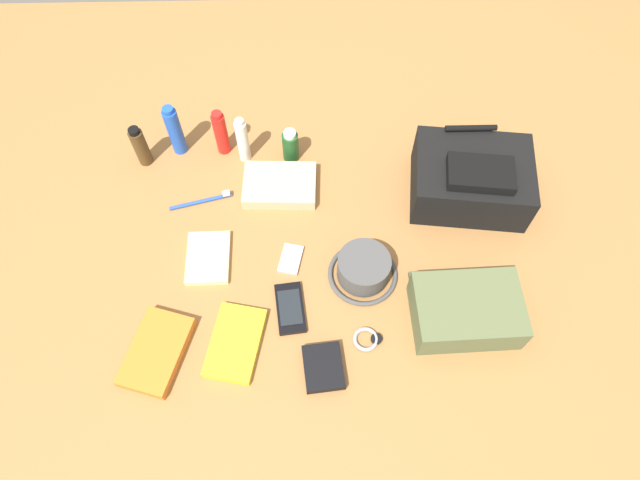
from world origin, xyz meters
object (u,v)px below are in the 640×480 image
cell_phone (290,308)px  toothpaste_tube (243,140)px  bucket_hat (363,269)px  backpack (471,179)px  notepad (208,258)px  toiletry_pouch (466,309)px  toothbrush (205,200)px  deodorant_spray (175,130)px  wristwatch (367,339)px  travel_guidebook (235,343)px  folded_towel (280,185)px  wallet (324,367)px  paperback_novel (157,352)px  media_player (291,259)px  cologne_bottle (140,146)px  shampoo_bottle (291,146)px  sunscreen_spray (221,133)px

cell_phone → toothpaste_tube: bearing=105.3°
bucket_hat → cell_phone: bearing=-154.1°
backpack → notepad: (-0.70, -0.19, -0.06)m
toiletry_pouch → toothbrush: size_ratio=1.51×
deodorant_spray → wristwatch: bearing=-49.6°
toothpaste_tube → travel_guidebook: size_ratio=0.77×
travel_guidebook → notepad: 0.25m
bucket_hat → toothpaste_tube: 0.50m
folded_towel → deodorant_spray: bearing=153.1°
wallet → folded_towel: bearing=96.1°
notepad → deodorant_spray: bearing=105.5°
wristwatch → toothbrush: toothbrush is taller
wallet → cell_phone: bearing=111.9°
paperback_novel → folded_towel: 0.55m
backpack → wristwatch: bearing=-125.7°
deodorant_spray → media_player: size_ratio=1.84×
wristwatch → cologne_bottle: bearing=137.3°
backpack → shampoo_bottle: size_ratio=3.05×
backpack → wristwatch: backpack is taller
backpack → notepad: bearing=-164.7°
sunscreen_spray → shampoo_bottle: 0.20m
wristwatch → notepad: notepad is taller
sunscreen_spray → toothpaste_tube: 0.07m
bucket_hat → deodorant_spray: bearing=140.2°
deodorant_spray → folded_towel: (0.29, -0.15, -0.06)m
backpack → travel_guidebook: size_ratio=1.63×
toiletry_pouch → folded_towel: toiletry_pouch is taller
wristwatch → folded_towel: size_ratio=0.36×
toiletry_pouch → travel_guidebook: bearing=-174.0°
backpack → sunscreen_spray: backpack is taller
folded_towel → toiletry_pouch: bearing=-40.9°
travel_guidebook → media_player: size_ratio=2.19×
backpack → sunscreen_spray: 0.70m
wristwatch → wallet: wallet is taller
paperback_novel → wristwatch: paperback_novel is taller
cologne_bottle → notepad: 0.39m
travel_guidebook → deodorant_spray: bearing=107.7°
wristwatch → deodorant_spray: bearing=130.4°
cologne_bottle → notepad: bearing=-58.1°
deodorant_spray → shampoo_bottle: size_ratio=1.58×
bucket_hat → deodorant_spray: 0.66m
media_player → toothbrush: bearing=141.6°
deodorant_spray → travel_guidebook: size_ratio=0.84×
paperback_novel → toothbrush: (0.08, 0.43, -0.01)m
travel_guidebook → paperback_novel: bearing=-174.1°
wallet → notepad: (-0.29, 0.30, -0.00)m
shampoo_bottle → toothbrush: size_ratio=0.64×
backpack → wristwatch: size_ratio=4.68×
deodorant_spray → cell_phone: size_ratio=1.22×
deodorant_spray → wallet: (0.40, -0.67, -0.07)m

